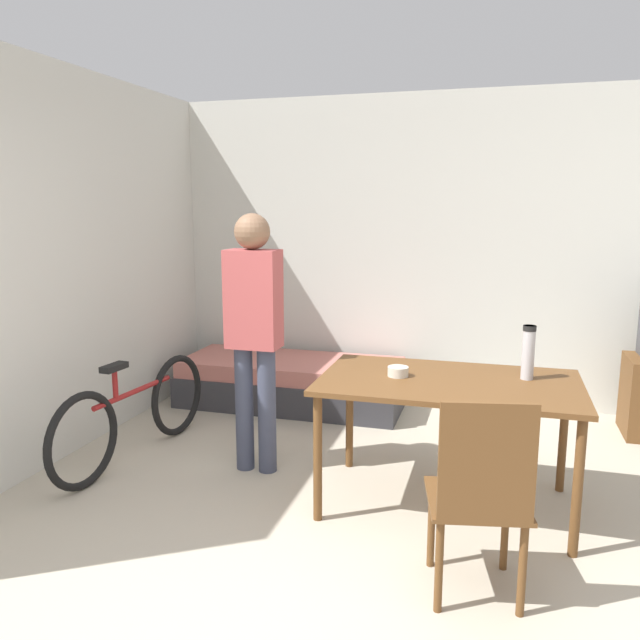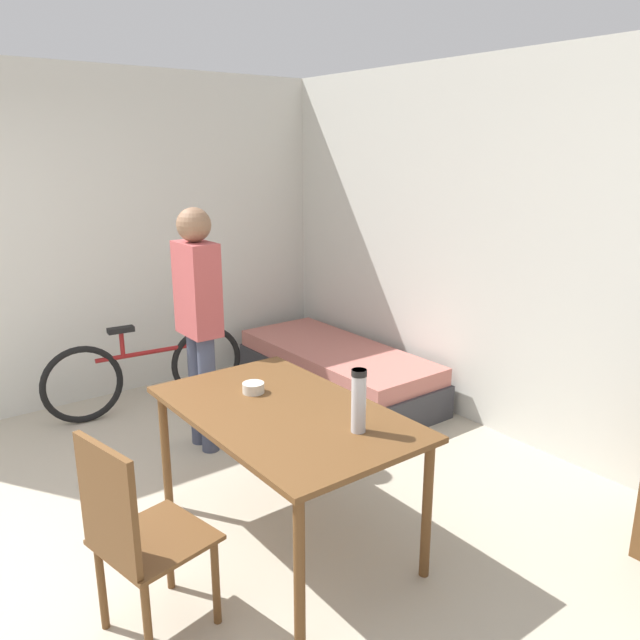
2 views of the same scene
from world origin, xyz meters
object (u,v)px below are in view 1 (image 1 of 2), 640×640
Objects in this scene: wooden_chair at (481,491)px; bicycle at (135,414)px; dining_table at (449,393)px; person_standing at (254,324)px; mate_bowl at (398,371)px; daybed at (291,382)px; thermos_flask at (528,350)px.

wooden_chair is 0.59× the size of bicycle.
person_standing is (-1.26, 0.16, 0.31)m from dining_table.
dining_table is 12.12× the size of mate_bowl.
daybed is at bearing 127.44° from mate_bowl.
mate_bowl is at bearing -179.52° from dining_table.
thermos_flask is at bearing -36.35° from daybed.
daybed is 6.25× the size of thermos_flask.
person_standing is 1.69m from thermos_flask.
dining_table is at bearing -46.25° from daybed.
mate_bowl is at bearing -3.25° from bicycle.
dining_table is (1.48, -1.54, 0.49)m from daybed.
mate_bowl is (-0.51, 0.90, 0.26)m from wooden_chair.
mate_bowl reaches higher than bicycle.
daybed is 16.19× the size of mate_bowl.
wooden_chair is at bearing -35.82° from person_standing.
wooden_chair is at bearing -23.18° from bicycle.
bicycle is at bearing -176.38° from person_standing.
thermos_flask is at bearing -0.55° from person_standing.
daybed is at bearing 143.65° from thermos_flask.
person_standing reaches higher than wooden_chair.
thermos_flask is 2.59× the size of mate_bowl.
bicycle is 1.11m from person_standing.
wooden_chair is (1.69, -2.45, 0.33)m from daybed.
daybed is 1.61m from person_standing.
dining_table is 0.90× the size of bicycle.
bicycle is at bearing 176.75° from mate_bowl.
dining_table is 4.68× the size of thermos_flask.
daybed is at bearing 124.66° from wooden_chair.
bicycle is 0.96× the size of person_standing.
bicycle is 13.50× the size of mate_bowl.
thermos_flask reaches higher than mate_bowl.
thermos_flask is at bearing 0.88° from bicycle.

